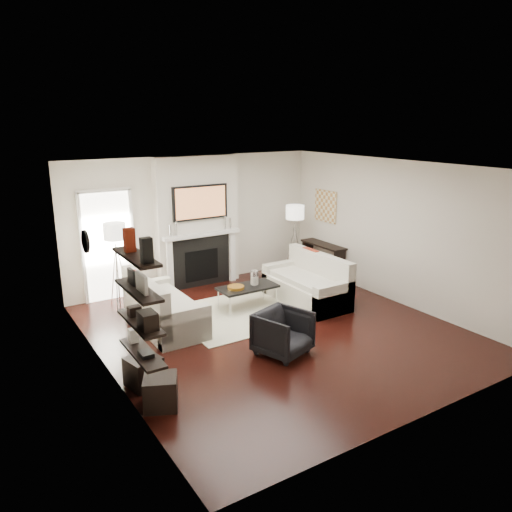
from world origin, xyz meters
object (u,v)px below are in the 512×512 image
lamp_left_shade (114,231)px  lamp_right_shade (295,212)px  armchair (283,331)px  coffee_table (248,287)px  loveseat_left_base (165,315)px  ottoman_near (144,371)px  loveseat_right_base (306,292)px

lamp_left_shade → lamp_right_shade: (3.90, -0.20, 0.00)m
lamp_right_shade → armchair: bearing=-128.8°
armchair → lamp_left_shade: 3.71m
coffee_table → armchair: size_ratio=1.50×
loveseat_left_base → ottoman_near: 1.92m
loveseat_left_base → loveseat_right_base: size_ratio=1.00×
coffee_table → lamp_left_shade: size_ratio=2.75×
lamp_left_shade → lamp_right_shade: bearing=-3.0°
lamp_right_shade → ottoman_near: 5.46m
loveseat_left_base → loveseat_right_base: bearing=-6.5°
loveseat_left_base → coffee_table: same height
armchair → ottoman_near: (-2.09, 0.22, -0.17)m
coffee_table → lamp_right_shade: bearing=30.7°
loveseat_left_base → lamp_right_shade: (3.54, 1.15, 1.24)m
loveseat_left_base → loveseat_right_base: 2.76m
loveseat_left_base → armchair: size_ratio=2.46×
lamp_left_shade → ottoman_near: (-0.62, -3.00, -1.25)m
loveseat_left_base → lamp_right_shade: 3.92m
armchair → lamp_right_shade: lamp_right_shade is taller
lamp_right_shade → ottoman_near: bearing=-148.2°
loveseat_right_base → coffee_table: bearing=162.7°
lamp_right_shade → lamp_left_shade: bearing=177.0°
coffee_table → ottoman_near: bearing=-147.4°
lamp_right_shade → coffee_table: bearing=-149.3°
lamp_left_shade → armchair: bearing=-65.5°
loveseat_right_base → ottoman_near: 3.95m
loveseat_left_base → ottoman_near: bearing=-120.7°
lamp_right_shade → loveseat_right_base: bearing=-118.6°
lamp_left_shade → ottoman_near: lamp_left_shade is taller
loveseat_left_base → armchair: (1.11, -1.87, 0.16)m
armchair → loveseat_right_base: bearing=24.9°
loveseat_right_base → ottoman_near: bearing=-160.3°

